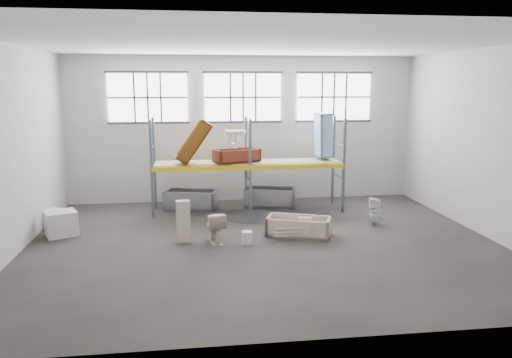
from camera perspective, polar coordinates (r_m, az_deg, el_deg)
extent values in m
cube|color=#46403B|center=(12.89, 0.87, -7.59)|extent=(12.00, 10.00, 0.10)
cube|color=silver|center=(12.28, 0.94, 15.64)|extent=(12.00, 10.00, 0.10)
cube|color=#B4B0A6|center=(17.31, -1.53, 5.76)|extent=(12.00, 0.10, 5.00)
cube|color=#B0ADA3|center=(7.43, 6.56, -1.01)|extent=(12.00, 0.10, 5.00)
cube|color=#9C9990|center=(12.92, -26.73, 2.92)|extent=(0.10, 10.00, 5.00)
cube|color=#B9B5AB|center=(14.49, 25.36, 3.76)|extent=(0.10, 10.00, 5.00)
cube|color=white|center=(17.11, -12.37, 9.15)|extent=(2.60, 0.04, 1.60)
cube|color=white|center=(17.14, -1.51, 9.39)|extent=(2.60, 0.04, 1.60)
cube|color=white|center=(17.76, 8.95, 9.32)|extent=(2.60, 0.04, 1.60)
cube|color=slate|center=(15.26, -11.94, 1.07)|extent=(0.08, 0.08, 3.00)
cube|color=slate|center=(16.44, -11.63, 1.77)|extent=(0.08, 0.08, 3.00)
cube|color=slate|center=(15.31, -0.68, 1.34)|extent=(0.08, 0.08, 3.00)
cube|color=slate|center=(16.49, -1.17, 2.01)|extent=(0.08, 0.08, 3.00)
cube|color=slate|center=(15.94, 10.10, 1.54)|extent=(0.08, 0.08, 3.00)
cube|color=slate|center=(17.08, 8.89, 2.19)|extent=(0.08, 0.08, 3.00)
cube|color=yellow|center=(15.31, -0.68, 1.34)|extent=(6.00, 0.10, 0.14)
cube|color=yellow|center=(16.49, -1.17, 2.01)|extent=(6.00, 0.10, 0.14)
cube|color=gray|center=(15.89, -0.93, 1.97)|extent=(5.90, 1.10, 0.03)
cylinder|color=black|center=(15.44, -0.58, -4.28)|extent=(1.80, 1.80, 0.00)
cube|color=beige|center=(13.65, 5.63, -5.13)|extent=(0.37, 0.18, 0.35)
imported|color=beige|center=(13.39, 3.00, -5.94)|extent=(0.53, 0.53, 0.16)
imported|color=#F0DECC|center=(12.86, -4.76, -5.53)|extent=(0.58, 0.86, 0.81)
cube|color=beige|center=(12.93, -8.39, -4.86)|extent=(0.37, 0.26, 1.10)
imported|color=white|center=(14.84, 13.63, -3.62)|extent=(0.44, 0.43, 0.80)
imported|color=silver|center=(15.47, -2.35, 3.65)|extent=(0.79, 0.69, 0.59)
cylinder|color=silver|center=(12.78, -1.04, -6.76)|extent=(0.29, 0.29, 0.32)
cube|color=silver|center=(14.40, -21.53, -4.79)|extent=(0.98, 0.93, 0.67)
cube|color=white|center=(15.40, -22.11, -4.21)|extent=(0.76, 0.76, 0.48)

